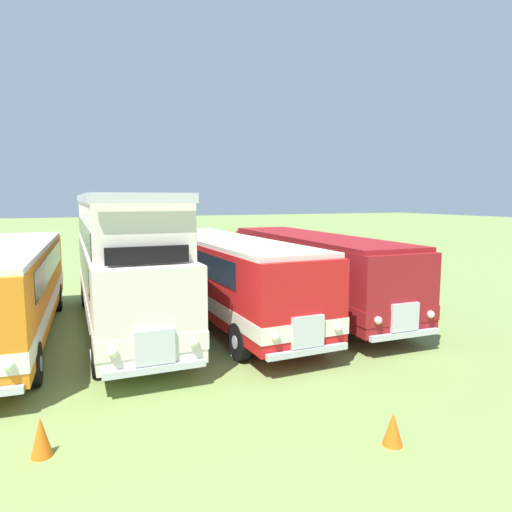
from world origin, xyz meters
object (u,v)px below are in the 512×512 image
object	(u,v)px
bus_seventh_in_row	(312,267)
cone_mid_row	(41,437)
bus_sixth_in_row	(226,272)
cone_near_end	(393,429)
bus_fifth_in_row	(123,259)
bus_fourth_in_row	(6,285)

from	to	relation	value
bus_seventh_in_row	cone_mid_row	bearing A→B (deg)	-142.64
bus_sixth_in_row	cone_mid_row	world-z (taller)	bus_sixth_in_row
cone_near_end	cone_mid_row	xyz separation A→B (m)	(-5.77, 2.05, 0.05)
cone_near_end	cone_mid_row	size ratio (longest dim) A/B	0.86
bus_sixth_in_row	bus_fifth_in_row	bearing A→B (deg)	171.94
bus_fourth_in_row	bus_fifth_in_row	bearing A→B (deg)	3.17
bus_fifth_in_row	bus_seventh_in_row	size ratio (longest dim) A/B	1.05
bus_sixth_in_row	bus_fourth_in_row	bearing A→B (deg)	177.53
bus_sixth_in_row	bus_seventh_in_row	bearing A→B (deg)	0.29
cone_mid_row	bus_fifth_in_row	bearing A→B (deg)	72.94
bus_seventh_in_row	cone_mid_row	distance (m)	11.85
bus_sixth_in_row	bus_seventh_in_row	distance (m)	3.51
cone_near_end	bus_sixth_in_row	bearing A→B (deg)	89.58
bus_fourth_in_row	cone_near_end	bearing A→B (deg)	-53.76
bus_sixth_in_row	cone_near_end	bearing A→B (deg)	-90.42
bus_fourth_in_row	cone_near_end	xyz separation A→B (m)	(6.94, -9.47, -1.45)
bus_sixth_in_row	cone_mid_row	xyz separation A→B (m)	(-5.84, -7.12, -1.40)
bus_seventh_in_row	cone_near_end	distance (m)	9.97
bus_sixth_in_row	bus_seventh_in_row	size ratio (longest dim) A/B	1.03
bus_fifth_in_row	cone_mid_row	distance (m)	8.22
bus_fifth_in_row	bus_seventh_in_row	world-z (taller)	bus_fifth_in_row
bus_fifth_in_row	bus_fourth_in_row	bearing A→B (deg)	-176.83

